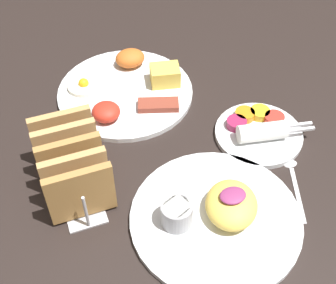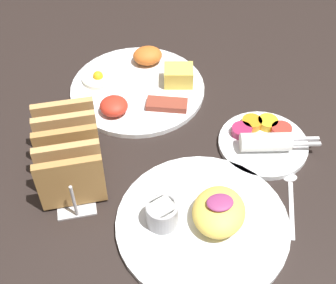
% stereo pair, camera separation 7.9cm
% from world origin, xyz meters
% --- Properties ---
extents(ground_plane, '(3.00, 3.00, 0.00)m').
position_xyz_m(ground_plane, '(0.00, 0.00, 0.00)').
color(ground_plane, black).
extents(plate_breakfast, '(0.26, 0.26, 0.05)m').
position_xyz_m(plate_breakfast, '(-0.02, 0.19, 0.01)').
color(plate_breakfast, white).
rests_on(plate_breakfast, ground_plane).
extents(plate_condiments, '(0.17, 0.16, 0.04)m').
position_xyz_m(plate_condiments, '(0.17, 0.01, 0.01)').
color(plate_condiments, white).
rests_on(plate_condiments, ground_plane).
extents(plate_foreground, '(0.26, 0.26, 0.06)m').
position_xyz_m(plate_foreground, '(0.03, -0.14, 0.01)').
color(plate_foreground, white).
rests_on(plate_foreground, ground_plane).
extents(toast_rack, '(0.10, 0.18, 0.10)m').
position_xyz_m(toast_rack, '(-0.16, 0.01, 0.05)').
color(toast_rack, '#B7B7BC').
rests_on(toast_rack, ground_plane).
extents(teaspoon, '(0.06, 0.12, 0.01)m').
position_xyz_m(teaspoon, '(0.18, -0.11, 0.00)').
color(teaspoon, silver).
rests_on(teaspoon, ground_plane).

